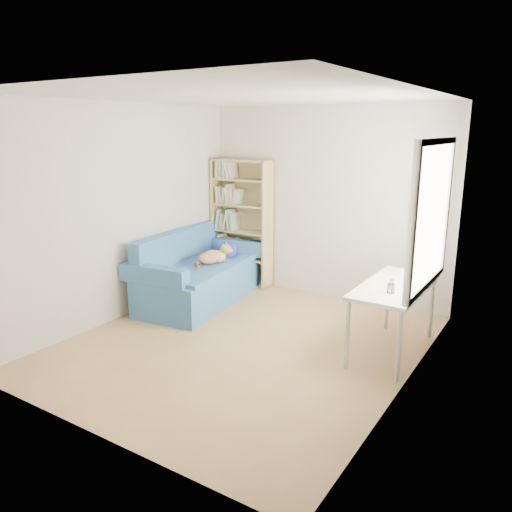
# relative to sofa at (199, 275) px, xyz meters

# --- Properties ---
(ground) EXTENTS (4.00, 4.00, 0.00)m
(ground) POSITION_rel_sofa_xyz_m (1.32, -0.87, -0.36)
(ground) COLOR #987144
(ground) RESTS_ON ground
(room_shell) EXTENTS (3.54, 4.04, 2.62)m
(room_shell) POSITION_rel_sofa_xyz_m (1.42, -0.84, 1.28)
(room_shell) COLOR silver
(room_shell) RESTS_ON ground
(sofa) EXTENTS (1.17, 2.05, 0.95)m
(sofa) POSITION_rel_sofa_xyz_m (0.00, 0.00, 0.00)
(sofa) COLOR #245283
(sofa) RESTS_ON ground
(bookshelf) EXTENTS (0.93, 0.29, 1.86)m
(bookshelf) POSITION_rel_sofa_xyz_m (0.06, 0.97, 0.50)
(bookshelf) COLOR tan
(bookshelf) RESTS_ON ground
(desk) EXTENTS (0.60, 1.32, 0.75)m
(desk) POSITION_rel_sofa_xyz_m (2.74, -0.21, 0.32)
(desk) COLOR white
(desk) RESTS_ON ground
(pen_cup) EXTENTS (0.08, 0.08, 0.15)m
(pen_cup) POSITION_rel_sofa_xyz_m (2.79, -0.50, 0.45)
(pen_cup) COLOR white
(pen_cup) RESTS_ON desk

